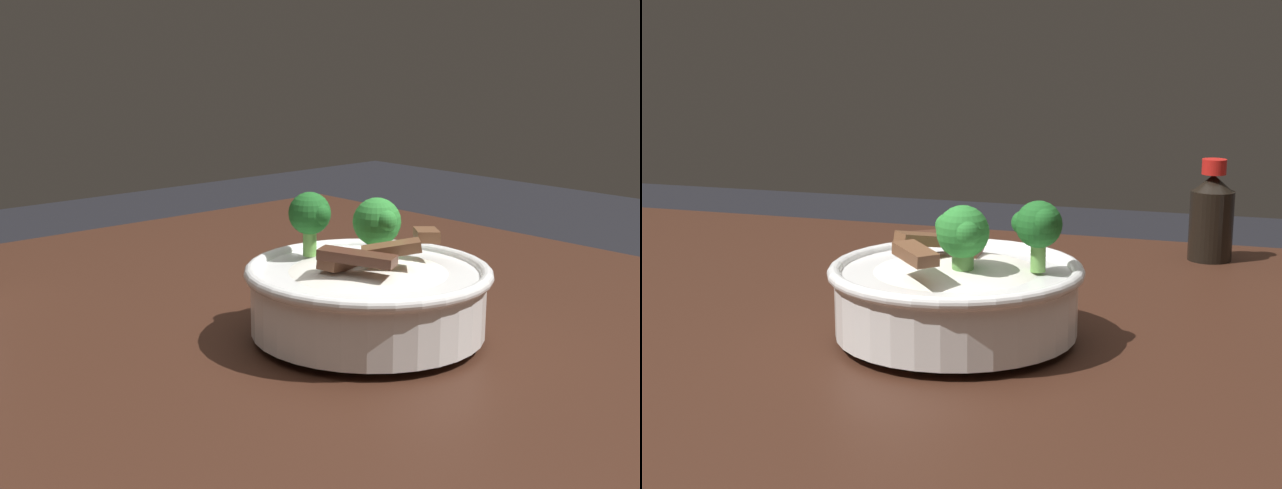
# 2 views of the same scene
# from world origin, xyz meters

# --- Properties ---
(rice_bowl) EXTENTS (0.23, 0.23, 0.13)m
(rice_bowl) POSITION_xyz_m (-0.07, 0.00, 0.85)
(rice_bowl) COLOR white
(rice_bowl) RESTS_ON dining_table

